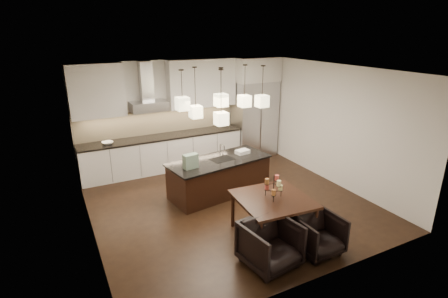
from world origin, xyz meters
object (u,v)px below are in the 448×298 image
armchair_left (270,244)px  armchair_right (318,234)px  refrigerator (254,119)px  island_body (219,177)px  dining_table (272,216)px

armchair_left → armchair_right: 0.91m
refrigerator → armchair_right: size_ratio=2.99×
refrigerator → armchair_left: refrigerator is taller
armchair_left → armchair_right: bearing=-12.1°
island_body → armchair_right: bearing=-88.4°
refrigerator → armchair_right: 4.93m
island_body → armchair_right: (0.48, -2.71, -0.06)m
dining_table → armchair_right: bearing=-58.9°
armchair_left → refrigerator: bearing=53.4°
dining_table → armchair_left: size_ratio=1.51×
refrigerator → armchair_right: bearing=-109.1°
refrigerator → dining_table: refrigerator is taller
island_body → armchair_left: bearing=-107.6°
island_body → armchair_left: 2.67m
refrigerator → island_body: (-2.07, -1.90, -0.69)m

